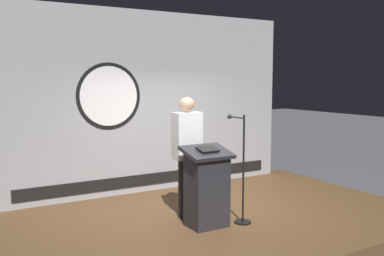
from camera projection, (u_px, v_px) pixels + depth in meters
ground_plane at (208, 236)px, 6.51m from camera, size 40.00×40.00×0.00m
stage_platform at (208, 226)px, 6.50m from camera, size 6.40×4.00×0.30m
banner_display at (153, 103)px, 7.87m from camera, size 5.50×0.12×3.22m
podium at (207, 188)px, 6.00m from camera, size 0.64×0.50×1.12m
speaker_person at (187, 156)px, 6.35m from camera, size 0.40×0.26×1.77m
microphone_stand at (241, 185)px, 6.17m from camera, size 0.24×0.50×1.54m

